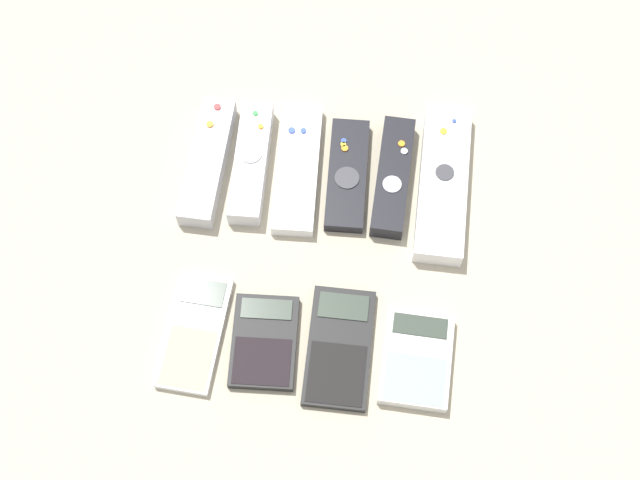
% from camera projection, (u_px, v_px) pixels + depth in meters
% --- Properties ---
extents(ground_plane, '(3.00, 3.00, 0.00)m').
position_uv_depth(ground_plane, '(317.00, 271.00, 1.08)').
color(ground_plane, '#B2A88E').
extents(remote_0, '(0.05, 0.18, 0.03)m').
position_uv_depth(remote_0, '(208.00, 162.00, 1.13)').
color(remote_0, '#B7B7BC').
rests_on(remote_0, ground_plane).
extents(remote_1, '(0.04, 0.17, 0.03)m').
position_uv_depth(remote_1, '(251.00, 162.00, 1.13)').
color(remote_1, silver).
rests_on(remote_1, ground_plane).
extents(remote_2, '(0.06, 0.18, 0.02)m').
position_uv_depth(remote_2, '(298.00, 168.00, 1.13)').
color(remote_2, white).
rests_on(remote_2, ground_plane).
extents(remote_3, '(0.05, 0.16, 0.02)m').
position_uv_depth(remote_3, '(347.00, 175.00, 1.13)').
color(remote_3, black).
rests_on(remote_3, ground_plane).
extents(remote_4, '(0.05, 0.16, 0.03)m').
position_uv_depth(remote_4, '(393.00, 177.00, 1.12)').
color(remote_4, black).
rests_on(remote_4, ground_plane).
extents(remote_5, '(0.06, 0.22, 0.03)m').
position_uv_depth(remote_5, '(443.00, 183.00, 1.12)').
color(remote_5, white).
rests_on(remote_5, ground_plane).
extents(calculator_0, '(0.07, 0.15, 0.01)m').
position_uv_depth(calculator_0, '(195.00, 332.00, 1.04)').
color(calculator_0, silver).
rests_on(calculator_0, ground_plane).
extents(calculator_1, '(0.08, 0.12, 0.01)m').
position_uv_depth(calculator_1, '(264.00, 342.00, 1.04)').
color(calculator_1, black).
rests_on(calculator_1, ground_plane).
extents(calculator_2, '(0.07, 0.14, 0.01)m').
position_uv_depth(calculator_2, '(339.00, 347.00, 1.03)').
color(calculator_2, black).
rests_on(calculator_2, ground_plane).
extents(calculator_3, '(0.08, 0.12, 0.02)m').
position_uv_depth(calculator_3, '(416.00, 359.00, 1.03)').
color(calculator_3, silver).
rests_on(calculator_3, ground_plane).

